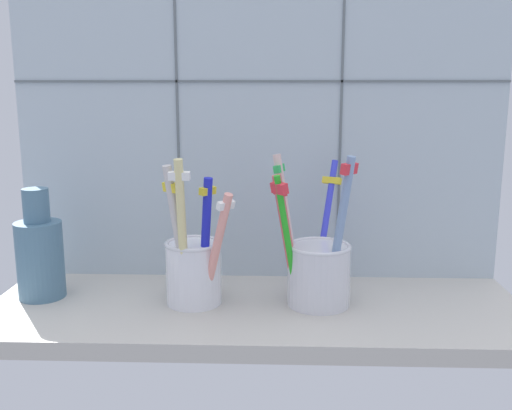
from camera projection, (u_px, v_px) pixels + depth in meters
The scene contains 5 objects.
counter_slab at pixel (256, 313), 69.00cm from camera, with size 64.00×22.00×2.00cm, color #BCB7AD.
tile_wall_back at pixel (259, 126), 76.43cm from camera, with size 64.00×2.20×45.00cm.
toothbrush_cup_left at pixel (194, 266), 68.38cm from camera, with size 8.77×8.55×18.03cm.
toothbrush_cup_right at pixel (317, 266), 68.28cm from camera, with size 9.76×12.27×18.31cm.
ceramic_vase at pixel (40, 254), 70.58cm from camera, with size 5.63×5.63×13.65cm.
Camera 1 is at (2.39, -64.94, 27.57)cm, focal length 40.47 mm.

